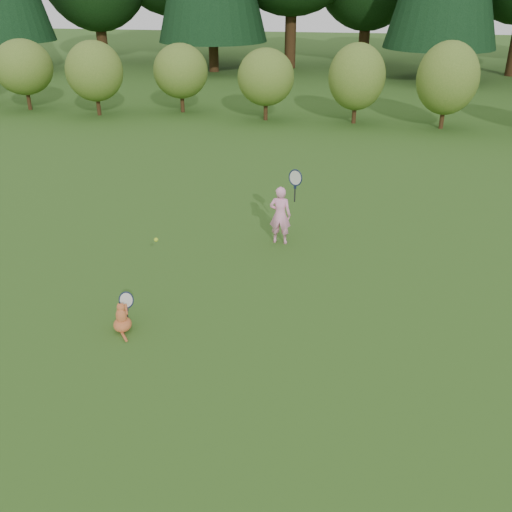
# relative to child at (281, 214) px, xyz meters

# --- Properties ---
(ground) EXTENTS (100.00, 100.00, 0.00)m
(ground) POSITION_rel_child_xyz_m (-0.29, -2.86, -0.56)
(ground) COLOR #2A5016
(ground) RESTS_ON ground
(shrub_row) EXTENTS (28.00, 3.00, 2.80)m
(shrub_row) POSITION_rel_child_xyz_m (-0.29, 10.14, 0.84)
(shrub_row) COLOR #466920
(shrub_row) RESTS_ON ground
(child) EXTENTS (0.60, 0.33, 1.61)m
(child) POSITION_rel_child_xyz_m (0.00, 0.00, 0.00)
(child) COLOR #FF98C5
(child) RESTS_ON ground
(cat) EXTENTS (0.36, 0.61, 0.57)m
(cat) POSITION_rel_child_xyz_m (-1.74, -3.25, -0.35)
(cat) COLOR #BA5923
(cat) RESTS_ON ground
(tennis_ball) EXTENTS (0.06, 0.06, 0.06)m
(tennis_ball) POSITION_rel_child_xyz_m (-1.62, -2.03, 0.27)
(tennis_ball) COLOR #A7CE18
(tennis_ball) RESTS_ON ground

